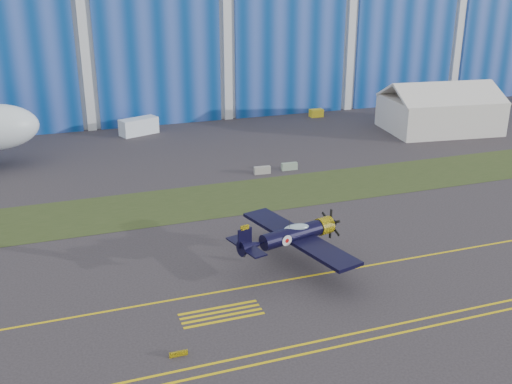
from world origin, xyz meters
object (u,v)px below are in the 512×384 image
object	(u,v)px
tent	(440,106)
shipping_container	(139,126)
tug	(316,113)
warbird	(292,235)

from	to	relation	value
tent	shipping_container	bearing A→B (deg)	170.72
shipping_container	tug	size ratio (longest dim) A/B	2.60
shipping_container	warbird	bearing A→B (deg)	-104.37
warbird	tug	bearing A→B (deg)	48.91
tent	shipping_container	world-z (taller)	tent
shipping_container	tug	distance (m)	30.03
tent	shipping_container	distance (m)	45.88
warbird	tent	world-z (taller)	tent
tent	shipping_container	xyz separation A→B (m)	(-43.96, 12.88, -2.55)
tent	tug	world-z (taller)	tent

